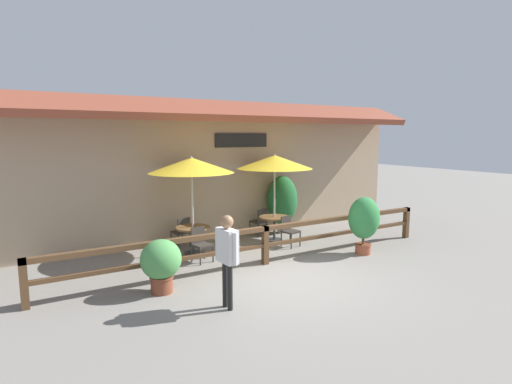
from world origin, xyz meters
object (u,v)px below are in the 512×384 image
chair_near_streetside (201,243)px  pedestrian (227,249)px  potted_plant_entrance_palm (161,263)px  potted_plant_broad_leaf (364,220)px  dining_table_near (193,232)px  chair_near_wallside (182,231)px  chair_middle_wallside (260,220)px  potted_plant_small_flowering (282,201)px  chair_middle_streetside (289,229)px  patio_umbrella_near (191,165)px  dining_table_middle (274,221)px  patio_umbrella_middle (275,162)px

chair_near_streetside → pedestrian: (-0.65, -2.83, 0.63)m
chair_near_streetside → pedestrian: 2.98m
potted_plant_entrance_palm → potted_plant_broad_leaf: size_ratio=0.71×
dining_table_near → chair_near_wallside: (-0.05, 0.73, -0.10)m
dining_table_near → chair_middle_wallside: size_ratio=1.06×
chair_near_streetside → potted_plant_small_flowering: potted_plant_small_flowering is taller
chair_middle_streetside → potted_plant_small_flowering: bearing=50.2°
chair_near_wallside → patio_umbrella_near: bearing=80.7°
dining_table_near → potted_plant_broad_leaf: (3.91, -2.33, 0.34)m
dining_table_middle → potted_plant_broad_leaf: 2.73m
dining_table_middle → potted_plant_small_flowering: (0.75, 0.70, 0.47)m
patio_umbrella_near → chair_middle_streetside: 3.33m
chair_near_streetside → potted_plant_broad_leaf: size_ratio=0.56×
chair_near_streetside → pedestrian: size_ratio=0.49×
potted_plant_broad_leaf → potted_plant_small_flowering: potted_plant_small_flowering is taller
chair_near_streetside → chair_middle_wallside: 3.06m
dining_table_near → potted_plant_entrance_palm: bearing=-124.9°
dining_table_middle → chair_middle_wallside: (-0.07, 0.74, -0.10)m
patio_umbrella_near → chair_near_wallside: size_ratio=3.04×
chair_near_streetside → patio_umbrella_middle: 3.40m
chair_near_streetside → potted_plant_small_flowering: bearing=12.2°
chair_near_wallside → chair_middle_streetside: same height
patio_umbrella_near → chair_near_wallside: bearing=94.2°
patio_umbrella_near → potted_plant_broad_leaf: size_ratio=1.69×
potted_plant_small_flowering → potted_plant_broad_leaf: bearing=-80.3°
dining_table_near → chair_near_streetside: (-0.08, -0.73, -0.10)m
patio_umbrella_middle → potted_plant_broad_leaf: bearing=-61.8°
patio_umbrella_near → pedestrian: patio_umbrella_near is taller
dining_table_near → pedestrian: 3.68m
patio_umbrella_near → chair_middle_wallside: bearing=17.4°
chair_near_wallside → chair_middle_streetside: bearing=138.8°
potted_plant_broad_leaf → potted_plant_entrance_palm: bearing=178.9°
patio_umbrella_near → potted_plant_small_flowering: (3.38, 0.76, -1.32)m
chair_middle_wallside → patio_umbrella_middle: bearing=83.1°
chair_near_wallside → chair_middle_streetside: 3.05m
dining_table_middle → pedestrian: size_ratio=0.52×
patio_umbrella_near → dining_table_middle: (2.63, 0.06, -1.79)m
chair_middle_wallside → potted_plant_broad_leaf: potted_plant_broad_leaf is taller
dining_table_near → potted_plant_broad_leaf: bearing=-30.8°
potted_plant_broad_leaf → patio_umbrella_middle: bearing=118.2°
chair_middle_streetside → potted_plant_broad_leaf: 2.12m
chair_near_wallside → potted_plant_entrance_palm: potted_plant_entrance_palm is taller
chair_middle_wallside → dining_table_near: bearing=5.4°
dining_table_middle → pedestrian: pedestrian is taller
chair_near_streetside → chair_middle_streetside: 2.73m
patio_umbrella_middle → potted_plant_small_flowering: patio_umbrella_middle is taller
chair_middle_streetside → chair_middle_wallside: same height
chair_near_wallside → pedestrian: pedestrian is taller
patio_umbrella_near → dining_table_middle: bearing=1.3°
patio_umbrella_middle → dining_table_middle: patio_umbrella_middle is taller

